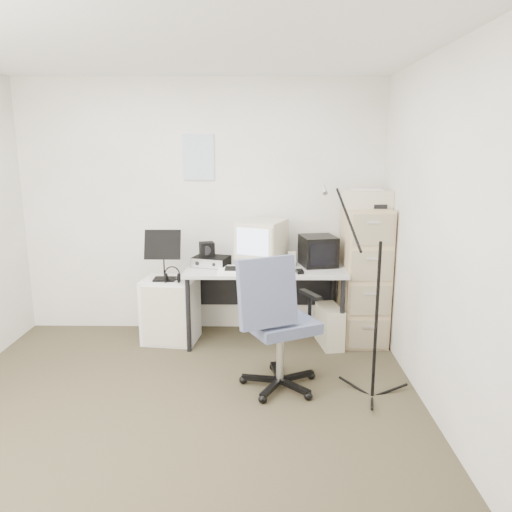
{
  "coord_description": "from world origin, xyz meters",
  "views": [
    {
      "loc": [
        0.6,
        -3.15,
        1.87
      ],
      "look_at": [
        0.55,
        0.95,
        0.95
      ],
      "focal_mm": 35.0,
      "sensor_mm": 36.0,
      "label": 1
    }
  ],
  "objects_px": {
    "filing_cabinet": "(364,275)",
    "office_chair": "(280,321)",
    "side_cart": "(171,310)",
    "desk": "(265,304)"
  },
  "relations": [
    {
      "from": "side_cart",
      "to": "filing_cabinet",
      "type": "bearing_deg",
      "value": 9.3
    },
    {
      "from": "office_chair",
      "to": "side_cart",
      "type": "distance_m",
      "value": 1.41
    },
    {
      "from": "desk",
      "to": "side_cart",
      "type": "xyz_separation_m",
      "value": [
        -0.91,
        -0.04,
        -0.06
      ]
    },
    {
      "from": "desk",
      "to": "office_chair",
      "type": "height_order",
      "value": "office_chair"
    },
    {
      "from": "filing_cabinet",
      "to": "side_cart",
      "type": "bearing_deg",
      "value": -177.95
    },
    {
      "from": "filing_cabinet",
      "to": "desk",
      "type": "distance_m",
      "value": 0.99
    },
    {
      "from": "filing_cabinet",
      "to": "office_chair",
      "type": "xyz_separation_m",
      "value": [
        -0.84,
        -1.02,
        -0.1
      ]
    },
    {
      "from": "office_chair",
      "to": "side_cart",
      "type": "height_order",
      "value": "office_chair"
    },
    {
      "from": "filing_cabinet",
      "to": "desk",
      "type": "relative_size",
      "value": 0.87
    },
    {
      "from": "office_chair",
      "to": "side_cart",
      "type": "bearing_deg",
      "value": 110.53
    }
  ]
}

